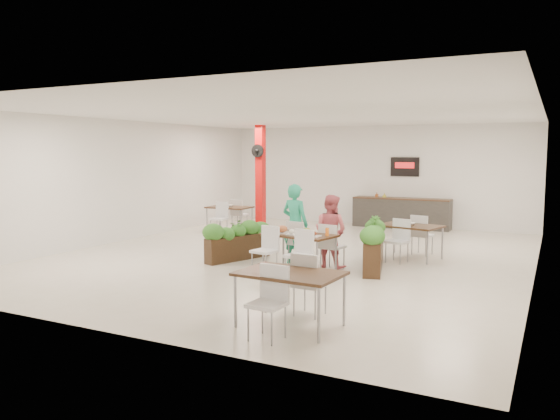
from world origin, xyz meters
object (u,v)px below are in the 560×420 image
at_px(planter_right, 374,244).
at_px(red_column, 260,175).
at_px(diner_woman, 330,231).
at_px(side_table_a, 230,210).
at_px(side_table_c, 290,280).
at_px(planter_left, 238,238).
at_px(main_table, 299,240).
at_px(service_counter, 401,212).
at_px(diner_man, 295,224).
at_px(side_table_b, 410,230).

bearing_deg(planter_right, red_column, 139.11).
relative_size(diner_woman, side_table_a, 0.92).
height_order(diner_woman, side_table_c, diner_woman).
bearing_deg(planter_left, diner_woman, 5.15).
relative_size(planter_right, side_table_a, 1.23).
bearing_deg(planter_left, main_table, -15.43).
distance_m(red_column, main_table, 6.61).
distance_m(red_column, planter_left, 5.42).
bearing_deg(service_counter, diner_woman, -88.09).
distance_m(planter_right, side_table_c, 4.12).
bearing_deg(side_table_c, diner_woman, 106.68).
relative_size(service_counter, diner_man, 1.77).
height_order(planter_left, side_table_b, side_table_b).
xyz_separation_m(planter_right, side_table_a, (-5.40, 3.11, 0.13)).
xyz_separation_m(service_counter, planter_right, (1.05, -6.24, 0.02)).
relative_size(planter_right, side_table_c, 1.22).
relative_size(service_counter, planter_left, 1.81).
bearing_deg(planter_left, side_table_a, 124.62).
height_order(service_counter, diner_man, service_counter).
height_order(diner_man, side_table_a, diner_man).
bearing_deg(side_table_b, diner_woman, -112.77).
height_order(side_table_b, side_table_c, same).
bearing_deg(diner_woman, planter_right, -150.97).
bearing_deg(planter_right, planter_left, -170.73).
bearing_deg(diner_man, service_counter, -85.20).
xyz_separation_m(red_column, diner_man, (3.42, -4.66, -0.80)).
bearing_deg(main_table, diner_man, 120.82).
bearing_deg(side_table_a, service_counter, 34.23).
bearing_deg(planter_left, red_column, 113.65).
bearing_deg(red_column, diner_woman, -47.87).
relative_size(side_table_a, side_table_b, 0.97).
bearing_deg(main_table, side_table_c, -66.94).
distance_m(service_counter, main_table, 7.18).
distance_m(service_counter, diner_woman, 6.53).
bearing_deg(side_table_c, planter_left, 132.68).
relative_size(diner_man, side_table_c, 1.03).
relative_size(diner_woman, side_table_c, 0.91).
distance_m(diner_woman, planter_right, 0.91).
bearing_deg(side_table_c, side_table_b, 89.85).
height_order(planter_left, side_table_c, side_table_c).
xyz_separation_m(diner_man, diner_woman, (0.80, 0.00, -0.10)).
xyz_separation_m(planter_right, side_table_c, (0.11, -4.12, 0.13)).
relative_size(service_counter, side_table_b, 1.79).
bearing_deg(diner_woman, service_counter, -78.19).
xyz_separation_m(service_counter, main_table, (-0.19, -7.18, 0.14)).
distance_m(planter_left, side_table_c, 4.74).
height_order(service_counter, planter_left, service_counter).
relative_size(diner_man, diner_woman, 1.13).
height_order(red_column, side_table_b, red_column).
height_order(main_table, planter_right, planter_right).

